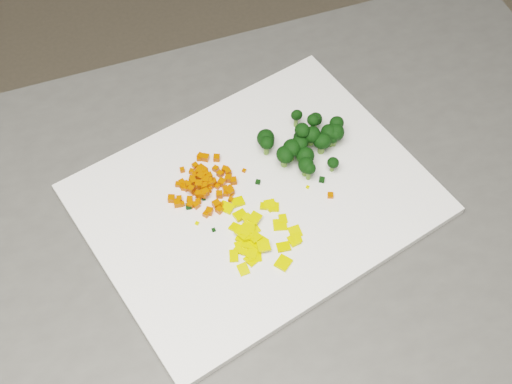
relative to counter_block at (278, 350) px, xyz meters
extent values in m
plane|color=#80715B|center=(0.14, 0.08, -0.45)|extent=(4.00, 4.00, 0.00)
cube|color=#4D4D4A|center=(0.00, 0.00, 0.00)|extent=(0.94, 0.70, 0.90)
cube|color=white|center=(-0.03, 0.02, 0.46)|extent=(0.48, 0.43, 0.01)
cube|color=#C63C02|center=(-0.08, 0.05, 0.46)|extent=(0.01, 0.01, 0.01)
cube|color=#C63C02|center=(-0.09, 0.05, 0.47)|extent=(0.01, 0.01, 0.01)
cube|color=#C63C02|center=(-0.07, 0.06, 0.46)|extent=(0.01, 0.01, 0.01)
cube|color=#C63C02|center=(-0.09, 0.05, 0.46)|extent=(0.01, 0.01, 0.01)
cube|color=#C63C02|center=(-0.10, 0.08, 0.46)|extent=(0.01, 0.01, 0.01)
cube|color=#C63C02|center=(-0.10, 0.01, 0.46)|extent=(0.01, 0.01, 0.01)
cube|color=#C63C02|center=(-0.09, 0.06, 0.47)|extent=(0.01, 0.01, 0.01)
cube|color=#C63C02|center=(-0.09, 0.07, 0.47)|extent=(0.01, 0.01, 0.01)
cube|color=#C63C02|center=(-0.09, 0.05, 0.47)|extent=(0.01, 0.01, 0.01)
cube|color=#C63C02|center=(-0.11, 0.03, 0.46)|extent=(0.01, 0.01, 0.01)
cube|color=#C63C02|center=(-0.06, 0.07, 0.46)|extent=(0.01, 0.01, 0.01)
cube|color=#C63C02|center=(-0.10, 0.08, 0.46)|extent=(0.01, 0.01, 0.01)
cube|color=#C63C02|center=(-0.13, 0.04, 0.46)|extent=(0.01, 0.01, 0.01)
cube|color=#C63C02|center=(-0.12, 0.03, 0.46)|extent=(0.01, 0.01, 0.01)
cube|color=#C63C02|center=(-0.09, 0.07, 0.46)|extent=(0.01, 0.01, 0.01)
cube|color=#C63C02|center=(-0.09, 0.05, 0.47)|extent=(0.01, 0.01, 0.01)
cube|color=#C63C02|center=(-0.06, 0.05, 0.46)|extent=(0.01, 0.01, 0.01)
cube|color=#C63C02|center=(-0.08, 0.05, 0.46)|extent=(0.01, 0.01, 0.01)
cube|color=#C63C02|center=(-0.06, 0.04, 0.46)|extent=(0.01, 0.01, 0.01)
cube|color=#C63C02|center=(-0.07, 0.05, 0.46)|extent=(0.01, 0.01, 0.01)
cube|color=#C63C02|center=(-0.10, 0.04, 0.47)|extent=(0.01, 0.01, 0.01)
cube|color=#C63C02|center=(-0.08, 0.09, 0.46)|extent=(0.01, 0.01, 0.01)
cube|color=#C63C02|center=(-0.08, 0.05, 0.46)|extent=(0.01, 0.01, 0.01)
cube|color=#C63C02|center=(-0.07, 0.09, 0.46)|extent=(0.01, 0.01, 0.01)
cube|color=#C63C02|center=(-0.10, 0.05, 0.47)|extent=(0.01, 0.01, 0.01)
cube|color=#C63C02|center=(-0.06, 0.05, 0.46)|extent=(0.01, 0.01, 0.01)
cube|color=#C63C02|center=(-0.09, 0.04, 0.47)|extent=(0.01, 0.01, 0.01)
cube|color=#C63C02|center=(-0.11, 0.04, 0.47)|extent=(0.01, 0.01, 0.01)
cube|color=#C63C02|center=(-0.12, 0.06, 0.46)|extent=(0.01, 0.01, 0.01)
cube|color=#C63C02|center=(-0.10, 0.03, 0.46)|extent=(0.01, 0.01, 0.01)
cube|color=#C63C02|center=(-0.11, 0.03, 0.46)|extent=(0.01, 0.01, 0.01)
cube|color=#C63C02|center=(-0.08, 0.06, 0.47)|extent=(0.01, 0.01, 0.01)
cube|color=#C63C02|center=(-0.09, 0.07, 0.46)|extent=(0.01, 0.01, 0.01)
cube|color=#C63C02|center=(-0.10, 0.03, 0.47)|extent=(0.01, 0.01, 0.01)
cube|color=#C63C02|center=(-0.09, 0.05, 0.46)|extent=(0.01, 0.01, 0.01)
cube|color=#C63C02|center=(-0.09, 0.05, 0.47)|extent=(0.01, 0.01, 0.01)
cube|color=#C63C02|center=(-0.13, 0.04, 0.46)|extent=(0.01, 0.01, 0.01)
cube|color=#C63C02|center=(-0.12, 0.05, 0.46)|extent=(0.01, 0.01, 0.01)
cube|color=#C63C02|center=(-0.09, 0.06, 0.47)|extent=(0.01, 0.01, 0.01)
cube|color=#C63C02|center=(-0.07, 0.06, 0.46)|extent=(0.01, 0.01, 0.01)
cube|color=#C63C02|center=(-0.10, 0.07, 0.46)|extent=(0.01, 0.01, 0.01)
cube|color=#C63C02|center=(-0.07, 0.04, 0.46)|extent=(0.01, 0.01, 0.01)
cube|color=#C63C02|center=(-0.11, 0.02, 0.46)|extent=(0.01, 0.01, 0.01)
cube|color=#C63C02|center=(-0.09, 0.06, 0.47)|extent=(0.01, 0.01, 0.01)
cube|color=#C63C02|center=(-0.09, 0.09, 0.46)|extent=(0.01, 0.01, 0.01)
cube|color=#C63C02|center=(-0.07, 0.07, 0.46)|extent=(0.01, 0.01, 0.01)
cube|color=#C63C02|center=(-0.13, 0.03, 0.46)|extent=(0.01, 0.01, 0.01)
cube|color=#C63C02|center=(-0.09, 0.04, 0.47)|extent=(0.01, 0.01, 0.01)
cube|color=#C63C02|center=(-0.09, 0.07, 0.47)|extent=(0.01, 0.01, 0.01)
cube|color=#C63C02|center=(-0.10, 0.05, 0.47)|extent=(0.01, 0.01, 0.01)
cube|color=#C63C02|center=(-0.09, 0.05, 0.47)|extent=(0.01, 0.01, 0.01)
cube|color=#C63C02|center=(-0.11, 0.05, 0.47)|extent=(0.01, 0.01, 0.01)
cube|color=#C63C02|center=(-0.08, 0.02, 0.46)|extent=(0.01, 0.01, 0.01)
cube|color=#C63C02|center=(-0.09, 0.04, 0.46)|extent=(0.01, 0.01, 0.01)
cube|color=#C63C02|center=(-0.12, 0.06, 0.46)|extent=(0.01, 0.01, 0.01)
cube|color=#C63C02|center=(-0.11, 0.06, 0.47)|extent=(0.01, 0.01, 0.01)
cube|color=#C63C02|center=(-0.08, 0.03, 0.46)|extent=(0.01, 0.01, 0.01)
cube|color=#C63C02|center=(-0.09, 0.05, 0.46)|extent=(0.01, 0.01, 0.01)
cube|color=#C63C02|center=(-0.11, 0.05, 0.46)|extent=(0.01, 0.01, 0.01)
cube|color=#C63C02|center=(-0.07, 0.03, 0.46)|extent=(0.01, 0.01, 0.01)
cube|color=#C63C02|center=(-0.13, 0.04, 0.46)|extent=(0.01, 0.01, 0.01)
cube|color=#C63C02|center=(-0.09, 0.10, 0.46)|extent=(0.01, 0.01, 0.01)
cube|color=#C63C02|center=(-0.07, 0.02, 0.46)|extent=(0.01, 0.01, 0.01)
cube|color=#C63C02|center=(-0.08, 0.01, 0.46)|extent=(0.01, 0.01, 0.01)
cube|color=#C63C02|center=(-0.09, 0.05, 0.46)|extent=(0.01, 0.01, 0.01)
cube|color=#C63C02|center=(-0.06, 0.06, 0.46)|extent=(0.01, 0.01, 0.01)
cube|color=#C63C02|center=(-0.09, 0.01, 0.46)|extent=(0.01, 0.01, 0.01)
cube|color=#C63C02|center=(-0.09, 0.04, 0.46)|extent=(0.01, 0.01, 0.01)
cube|color=#C63C02|center=(-0.12, 0.06, 0.46)|extent=(0.01, 0.01, 0.01)
cube|color=#C63C02|center=(-0.08, 0.02, 0.46)|extent=(0.01, 0.01, 0.01)
cube|color=#C63C02|center=(-0.09, 0.08, 0.46)|extent=(0.01, 0.01, 0.01)
cube|color=#C63C02|center=(-0.11, 0.08, 0.46)|extent=(0.01, 0.01, 0.01)
cube|color=#C63C02|center=(-0.06, 0.03, 0.46)|extent=(0.01, 0.01, 0.01)
cube|color=#C63C02|center=(-0.11, 0.06, 0.46)|extent=(0.01, 0.01, 0.01)
cube|color=#DCBF0B|center=(-0.04, -0.05, 0.47)|extent=(0.02, 0.01, 0.00)
cube|color=#DCBF0B|center=(-0.07, -0.02, 0.46)|extent=(0.02, 0.02, 0.01)
cube|color=#DCBF0B|center=(-0.01, -0.02, 0.46)|extent=(0.01, 0.01, 0.01)
cube|color=#DCBF0B|center=(-0.05, -0.04, 0.47)|extent=(0.02, 0.02, 0.01)
cube|color=#DCBF0B|center=(-0.06, 0.02, 0.46)|extent=(0.02, 0.01, 0.01)
cube|color=#DCBF0B|center=(-0.04, -0.01, 0.47)|extent=(0.02, 0.02, 0.01)
cube|color=#DCBF0B|center=(-0.06, -0.06, 0.46)|extent=(0.02, 0.02, 0.00)
cube|color=#DCBF0B|center=(-0.02, 0.01, 0.46)|extent=(0.01, 0.01, 0.01)
cube|color=#DCBF0B|center=(-0.05, -0.02, 0.46)|extent=(0.02, 0.02, 0.01)
cube|color=#DCBF0B|center=(-0.03, -0.08, 0.46)|extent=(0.02, 0.02, 0.00)
cube|color=#DCBF0B|center=(0.00, -0.05, 0.46)|extent=(0.01, 0.01, 0.01)
cube|color=#DCBF0B|center=(-0.06, -0.03, 0.46)|extent=(0.02, 0.02, 0.00)
cube|color=#DCBF0B|center=(-0.02, -0.05, 0.46)|extent=(0.02, 0.01, 0.00)
cube|color=#DCBF0B|center=(-0.08, -0.05, 0.46)|extent=(0.01, 0.02, 0.00)
cube|color=#DCBF0B|center=(-0.06, 0.00, 0.46)|extent=(0.02, 0.02, 0.01)
cube|color=#DCBF0B|center=(-0.06, -0.06, 0.46)|extent=(0.02, 0.02, 0.01)
cube|color=#DCBF0B|center=(-0.06, -0.05, 0.46)|extent=(0.02, 0.02, 0.01)
cube|color=#DCBF0B|center=(-0.07, -0.04, 0.46)|extent=(0.02, 0.01, 0.01)
cube|color=#DCBF0B|center=(-0.05, -0.04, 0.46)|extent=(0.02, 0.02, 0.01)
cube|color=#DCBF0B|center=(-0.02, 0.00, 0.46)|extent=(0.01, 0.01, 0.00)
cube|color=#DCBF0B|center=(-0.07, -0.04, 0.46)|extent=(0.02, 0.02, 0.00)
cube|color=#DCBF0B|center=(0.00, -0.04, 0.46)|extent=(0.02, 0.02, 0.01)
cube|color=#DCBF0B|center=(-0.02, -0.03, 0.46)|extent=(0.02, 0.02, 0.00)
cube|color=#DCBF0B|center=(-0.02, 0.00, 0.46)|extent=(0.02, 0.02, 0.00)
cube|color=#DCBF0B|center=(-0.06, -0.02, 0.47)|extent=(0.02, 0.02, 0.01)
cube|color=#DCBF0B|center=(-0.07, 0.01, 0.46)|extent=(0.02, 0.02, 0.01)
cube|color=#DCBF0B|center=(-0.05, -0.04, 0.47)|extent=(0.02, 0.02, 0.01)
cube|color=#DCBF0B|center=(-0.05, -0.02, 0.47)|extent=(0.02, 0.02, 0.01)
cube|color=#DCBF0B|center=(-0.03, 0.00, 0.46)|extent=(0.02, 0.01, 0.01)
cube|color=#DCBF0B|center=(-0.06, -0.04, 0.46)|extent=(0.02, 0.02, 0.01)
cube|color=#DCBF0B|center=(-0.06, -0.03, 0.47)|extent=(0.02, 0.02, 0.01)
cube|color=#DCBF0B|center=(-0.06, -0.03, 0.47)|extent=(0.01, 0.01, 0.00)
cube|color=#DCBF0B|center=(-0.01, -0.05, 0.46)|extent=(0.02, 0.02, 0.01)
cube|color=#DCBF0B|center=(-0.05, -0.01, 0.47)|extent=(0.02, 0.02, 0.01)
cube|color=#DCBF0B|center=(-0.06, -0.03, 0.47)|extent=(0.02, 0.02, 0.01)
cube|color=#DCBF0B|center=(-0.07, -0.07, 0.46)|extent=(0.01, 0.02, 0.01)
cube|color=#DCBF0B|center=(-0.06, -0.05, 0.46)|extent=(0.02, 0.02, 0.00)
cube|color=black|center=(-0.12, 0.03, 0.46)|extent=(0.01, 0.01, 0.00)
cube|color=#C63C02|center=(-0.06, 0.03, 0.46)|extent=(0.01, 0.01, 0.00)
cube|color=black|center=(-0.05, -0.01, 0.46)|extent=(0.01, 0.01, 0.00)
cube|color=black|center=(-0.10, 0.03, 0.46)|extent=(0.00, 0.00, 0.00)
cube|color=#C63C02|center=(-0.11, 0.04, 0.46)|extent=(0.01, 0.01, 0.00)
cube|color=#C63C02|center=(0.02, 0.08, 0.46)|extent=(0.00, 0.00, 0.00)
cube|color=black|center=(0.05, 0.02, 0.46)|extent=(0.01, 0.01, 0.00)
cube|color=#C63C02|center=(0.05, 0.00, 0.46)|extent=(0.01, 0.01, 0.00)
cube|color=#DCBF0B|center=(0.03, 0.02, 0.46)|extent=(0.01, 0.01, 0.00)
cube|color=black|center=(0.04, 0.06, 0.46)|extent=(0.00, 0.00, 0.00)
cube|color=#DCBF0B|center=(-0.11, 0.00, 0.46)|extent=(0.01, 0.01, 0.00)
cube|color=black|center=(-0.09, -0.01, 0.46)|extent=(0.00, 0.00, 0.00)
cube|color=#C63C02|center=(0.02, 0.07, 0.46)|extent=(0.01, 0.01, 0.00)
cube|color=black|center=(-0.03, 0.04, 0.46)|extent=(0.01, 0.01, 0.00)
cube|color=#C63C02|center=(-0.04, 0.06, 0.46)|extent=(0.01, 0.01, 0.00)
camera|label=1|loc=(-0.15, -0.44, 1.18)|focal=50.00mm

